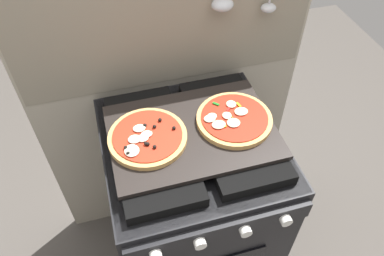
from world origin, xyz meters
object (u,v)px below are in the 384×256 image
Objects in this scene: stove at (192,206)px; pizza_right at (234,119)px; pizza_left at (147,137)px; baking_tray at (192,132)px.

stove is 0.50m from pizza_right.
stove is 3.58× the size of pizza_left.
pizza_left reaches higher than baking_tray.
baking_tray is at bearing -179.71° from pizza_right.
pizza_left is 1.00× the size of pizza_right.
pizza_right is at bearing -0.06° from pizza_left.
baking_tray is 0.14m from pizza_right.
baking_tray is at bearing -0.41° from pizza_left.
baking_tray is (0.00, 0.00, 0.46)m from stove.
baking_tray is at bearing 90.00° from stove.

